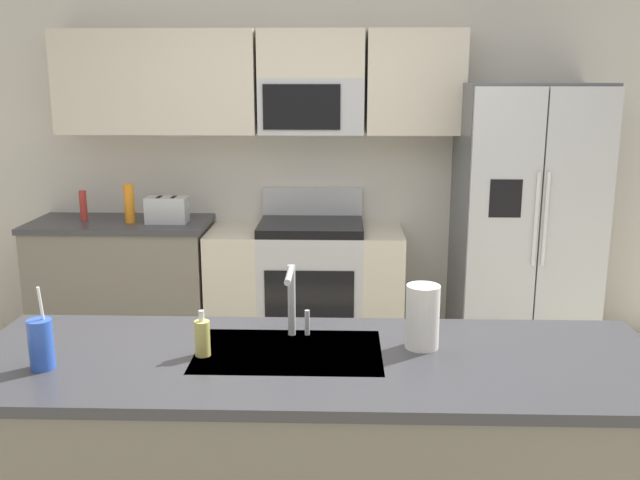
{
  "coord_description": "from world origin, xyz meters",
  "views": [
    {
      "loc": [
        0.12,
        -2.94,
        1.87
      ],
      "look_at": [
        0.01,
        0.6,
        1.05
      ],
      "focal_mm": 38.98,
      "sensor_mm": 36.0,
      "label": 1
    }
  ],
  "objects": [
    {
      "name": "kitchen_wall_unit",
      "position": [
        -0.14,
        2.08,
        1.47
      ],
      "size": [
        5.2,
        0.43,
        2.6
      ],
      "color": "beige",
      "rests_on": "ground"
    },
    {
      "name": "refrigerator",
      "position": [
        1.37,
        1.73,
        0.93
      ],
      "size": [
        0.9,
        0.76,
        1.85
      ],
      "color": "#4C4F54",
      "rests_on": "ground"
    },
    {
      "name": "pepper_mill",
      "position": [
        -1.69,
        1.8,
        1.01
      ],
      "size": [
        0.05,
        0.05,
        0.21
      ],
      "primitive_type": "cylinder",
      "color": "#B2332D",
      "rests_on": "back_counter"
    },
    {
      "name": "sink_faucet",
      "position": [
        -0.06,
        -0.42,
        1.07
      ],
      "size": [
        0.08,
        0.21,
        0.28
      ],
      "color": "#B7BABF",
      "rests_on": "island_counter"
    },
    {
      "name": "bottle_orange",
      "position": [
        -1.35,
        1.74,
        1.04
      ],
      "size": [
        0.07,
        0.07,
        0.27
      ],
      "primitive_type": "cylinder",
      "color": "orange",
      "rests_on": "back_counter"
    },
    {
      "name": "island_counter",
      "position": [
        0.03,
        -0.61,
        0.45
      ],
      "size": [
        2.52,
        0.84,
        0.9
      ],
      "color": "slate",
      "rests_on": "ground"
    },
    {
      "name": "range_oven",
      "position": [
        -0.13,
        1.8,
        0.44
      ],
      "size": [
        1.36,
        0.61,
        1.1
      ],
      "color": "#B7BABF",
      "rests_on": "ground"
    },
    {
      "name": "drink_cup_blue",
      "position": [
        -0.91,
        -0.74,
        0.99
      ],
      "size": [
        0.08,
        0.08,
        0.3
      ],
      "color": "blue",
      "rests_on": "island_counter"
    },
    {
      "name": "paper_towel_roll",
      "position": [
        0.42,
        -0.51,
        1.02
      ],
      "size": [
        0.12,
        0.12,
        0.24
      ],
      "primitive_type": "cylinder",
      "color": "white",
      "rests_on": "island_counter"
    },
    {
      "name": "soap_dispenser",
      "position": [
        -0.38,
        -0.61,
        0.97
      ],
      "size": [
        0.06,
        0.06,
        0.17
      ],
      "color": "#D8CC66",
      "rests_on": "island_counter"
    },
    {
      "name": "back_counter",
      "position": [
        -1.44,
        1.8,
        0.45
      ],
      "size": [
        1.25,
        0.63,
        0.9
      ],
      "color": "slate",
      "rests_on": "ground"
    },
    {
      "name": "toaster",
      "position": [
        -1.09,
        1.75,
        0.99
      ],
      "size": [
        0.28,
        0.16,
        0.18
      ],
      "color": "#B7BABF",
      "rests_on": "back_counter"
    }
  ]
}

